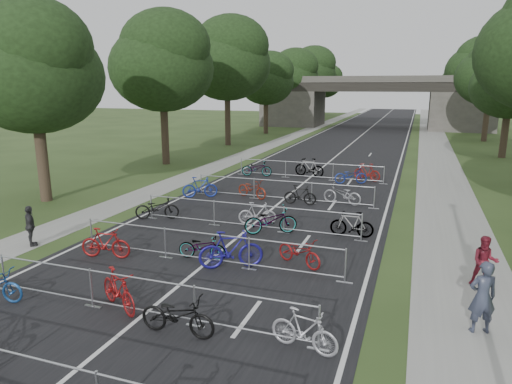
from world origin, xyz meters
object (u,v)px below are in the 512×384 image
Objects in this scene: pedestrian_a at (482,297)px; pedestrian_c at (30,226)px; overpass_bridge at (373,102)px; pedestrian_b at (485,262)px.

pedestrian_a reaches higher than pedestrian_c.
overpass_bridge is 53.61m from pedestrian_b.
pedestrian_b is (0.40, 2.88, -0.14)m from pedestrian_a.
overpass_bridge is 20.29× the size of pedestrian_b.
pedestrian_c is at bearing -22.88° from pedestrian_a.
overpass_bridge is at bearing -100.32° from pedestrian_a.
pedestrian_b is at bearing -132.66° from pedestrian_c.
pedestrian_a is 2.91m from pedestrian_b.
overpass_bridge is 17.17× the size of pedestrian_a.
pedestrian_a is 14.93m from pedestrian_c.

